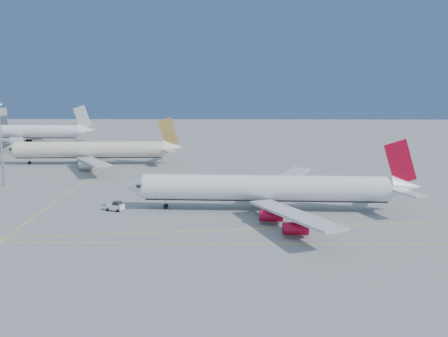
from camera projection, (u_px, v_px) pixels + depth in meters
ground at (217, 222)px, 105.05m from camera, size 500.00×500.00×0.00m
taxiway_lines at (152, 213)px, 111.49m from camera, size 118.86×140.00×0.02m
airliner_virgin at (272, 189)px, 113.24m from camera, size 67.30×60.48×16.61m
airliner_etihad at (93, 150)px, 172.61m from camera, size 62.37×57.65×16.29m
airliner_third at (25, 132)px, 226.44m from camera, size 64.55×59.57×17.33m
pushback_tug at (115, 206)px, 113.36m from camera, size 4.29×3.34×2.18m
light_mast at (0, 137)px, 136.31m from camera, size 2.00×2.00×23.13m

